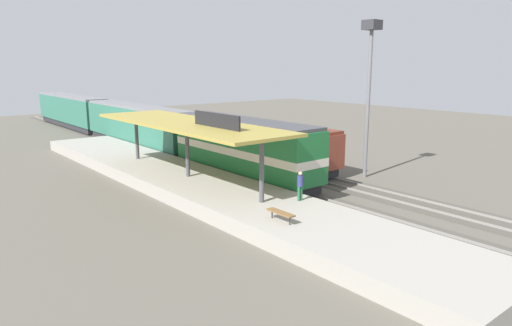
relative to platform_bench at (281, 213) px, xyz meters
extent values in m
plane|color=#5B564C|center=(8.00, 11.15, -1.34)|extent=(120.00, 120.00, 0.00)
cube|color=#4E4941|center=(6.00, 11.15, -1.32)|extent=(3.20, 110.00, 0.04)
cube|color=gray|center=(5.28, 11.15, -1.26)|extent=(0.10, 110.00, 0.16)
cube|color=gray|center=(6.72, 11.15, -1.26)|extent=(0.10, 110.00, 0.16)
cube|color=#4E4941|center=(10.60, 11.15, -1.32)|extent=(3.20, 110.00, 0.04)
cube|color=gray|center=(9.88, 11.15, -1.26)|extent=(0.10, 110.00, 0.16)
cube|color=gray|center=(11.32, 11.15, -1.26)|extent=(0.10, 110.00, 0.16)
cube|color=#9E998E|center=(1.40, 11.15, -0.89)|extent=(6.00, 44.00, 0.90)
cylinder|color=#47474C|center=(1.40, 3.15, 1.36)|extent=(0.28, 0.28, 3.60)
cylinder|color=#47474C|center=(1.40, 11.15, 1.36)|extent=(0.28, 0.28, 3.60)
cylinder|color=#47474C|center=(1.40, 19.15, 1.36)|extent=(0.28, 0.28, 3.60)
cube|color=#A38E3D|center=(1.40, 11.15, 3.26)|extent=(5.20, 18.00, 0.20)
cube|color=black|center=(1.40, 7.55, 3.81)|extent=(0.12, 4.80, 0.90)
cylinder|color=#333338|center=(0.00, -0.65, -0.23)|extent=(0.07, 0.07, 0.42)
cylinder|color=#333338|center=(0.00, 0.65, -0.23)|extent=(0.07, 0.07, 0.42)
cube|color=brown|center=(0.00, 0.00, 0.02)|extent=(0.44, 1.70, 0.08)
cube|color=#28282D|center=(6.00, 10.80, -0.83)|extent=(2.60, 13.60, 0.70)
cube|color=#1E6B33|center=(6.00, 10.80, 1.27)|extent=(2.90, 14.40, 3.50)
cube|color=#424247|center=(6.00, 10.80, 3.14)|extent=(2.78, 14.11, 0.24)
cube|color=beige|center=(6.00, 10.80, 1.00)|extent=(2.93, 14.43, 0.56)
cube|color=#28282D|center=(6.00, 28.80, -0.83)|extent=(2.60, 19.20, 0.70)
cube|color=#2D6B56|center=(6.00, 28.80, 1.17)|extent=(2.90, 20.00, 3.30)
cube|color=slate|center=(6.00, 28.80, 2.94)|extent=(2.78, 19.60, 0.24)
cube|color=#28282D|center=(6.00, 49.60, -0.83)|extent=(2.60, 19.20, 0.70)
cube|color=#2D6B56|center=(6.00, 49.60, 1.17)|extent=(2.90, 20.00, 3.30)
cube|color=slate|center=(6.00, 49.60, 2.94)|extent=(2.78, 19.60, 0.24)
cube|color=#28282D|center=(10.60, 12.05, -0.83)|extent=(2.50, 11.20, 0.70)
cube|color=brown|center=(10.60, 12.05, 0.82)|extent=(2.80, 12.00, 2.60)
cube|color=maroon|center=(10.60, 12.05, 2.24)|extent=(2.69, 11.76, 0.24)
cylinder|color=slate|center=(13.80, 5.54, 4.16)|extent=(0.28, 0.28, 11.00)
cube|color=#333338|center=(13.80, 5.54, 10.01)|extent=(1.10, 1.10, 0.70)
cylinder|color=#23603D|center=(3.21, 1.99, -0.02)|extent=(0.16, 0.16, 0.84)
cylinder|color=#23603D|center=(3.39, 1.99, -0.02)|extent=(0.16, 0.16, 0.84)
cylinder|color=navy|center=(3.30, 1.99, 0.72)|extent=(0.34, 0.34, 0.64)
sphere|color=tan|center=(3.30, 1.99, 1.15)|extent=(0.23, 0.23, 0.23)
camera|label=1|loc=(-14.84, -16.25, 7.20)|focal=32.60mm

